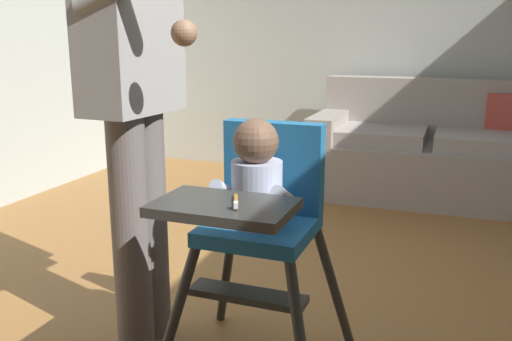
# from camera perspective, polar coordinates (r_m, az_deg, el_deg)

# --- Properties ---
(ground) EXTENTS (6.14, 6.96, 0.10)m
(ground) POSITION_cam_1_polar(r_m,az_deg,el_deg) (2.52, 1.17, -15.51)
(ground) COLOR olive
(wall_far) EXTENTS (5.34, 0.06, 2.66)m
(wall_far) POSITION_cam_1_polar(r_m,az_deg,el_deg) (4.85, 12.00, 15.15)
(wall_far) COLOR #B2B8B1
(wall_far) RESTS_ON ground
(couch) EXTENTS (1.70, 0.86, 0.86)m
(couch) POSITION_cam_1_polar(r_m,az_deg,el_deg) (4.36, 17.47, 1.83)
(couch) COLOR gray
(couch) RESTS_ON ground
(high_chair) EXTENTS (0.62, 0.73, 0.92)m
(high_chair) POSITION_cam_1_polar(r_m,az_deg,el_deg) (1.88, 0.29, -3.29)
(high_chair) COLOR #353533
(high_chair) RESTS_ON ground
(adult_standing) EXTENTS (0.51, 0.52, 1.67)m
(adult_standing) POSITION_cam_1_polar(r_m,az_deg,el_deg) (2.06, -12.26, 6.93)
(adult_standing) COLOR #685F5B
(adult_standing) RESTS_ON ground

